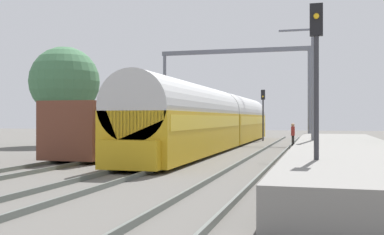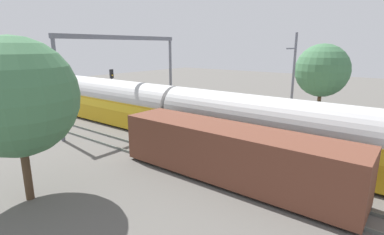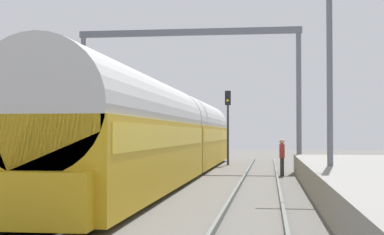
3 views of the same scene
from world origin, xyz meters
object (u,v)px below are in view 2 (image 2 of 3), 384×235
railway_signal_far (112,86)px  freight_car (230,153)px  passenger_train (175,112)px  person_crossing (205,111)px  catenary_gantry (123,62)px

railway_signal_far → freight_car: bearing=-108.8°
passenger_train → person_crossing: size_ratio=18.99×
railway_signal_far → catenary_gantry: 5.40m
passenger_train → railway_signal_far: 10.46m
railway_signal_far → catenary_gantry: size_ratio=0.37×
person_crossing → railway_signal_far: 10.19m
passenger_train → freight_car: size_ratio=2.53×
passenger_train → catenary_gantry: 6.97m
catenary_gantry → freight_car: bearing=-107.1°
freight_car → person_crossing: freight_car is taller
passenger_train → person_crossing: bearing=8.5°
passenger_train → freight_car: (-4.11, -7.45, -0.50)m
freight_car → person_crossing: 12.33m
freight_car → catenary_gantry: (4.11, 13.38, 4.17)m
passenger_train → railway_signal_far: bearing=79.4°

